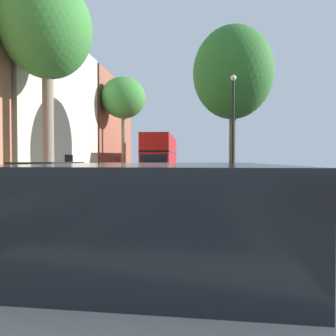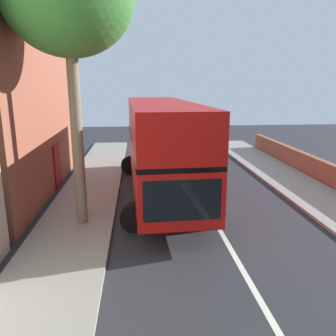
% 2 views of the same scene
% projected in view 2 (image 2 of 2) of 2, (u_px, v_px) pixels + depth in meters
% --- Properties ---
extents(double_decker_bus, '(3.86, 10.97, 4.06)m').
position_uv_depth(double_decker_bus, '(161.00, 142.00, 14.28)').
color(double_decker_bus, '#B4100D').
rests_on(double_decker_bus, ground).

